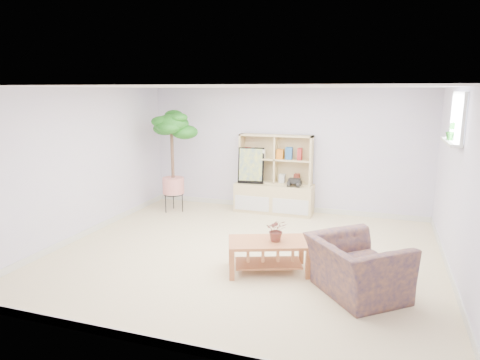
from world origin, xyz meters
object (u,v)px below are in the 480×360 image
(storage_unit, at_px, (274,174))
(floor_tree, at_px, (173,162))
(armchair, at_px, (357,264))
(coffee_table, at_px, (268,256))

(storage_unit, height_order, floor_tree, floor_tree)
(floor_tree, distance_m, armchair, 4.46)
(storage_unit, height_order, coffee_table, storage_unit)
(storage_unit, relative_size, floor_tree, 0.76)
(floor_tree, bearing_deg, coffee_table, -41.13)
(storage_unit, bearing_deg, armchair, -60.02)
(storage_unit, xyz_separation_m, floor_tree, (-1.90, -0.55, 0.23))
(armchair, bearing_deg, floor_tree, 16.40)
(coffee_table, distance_m, floor_tree, 3.42)
(floor_tree, bearing_deg, armchair, -34.31)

